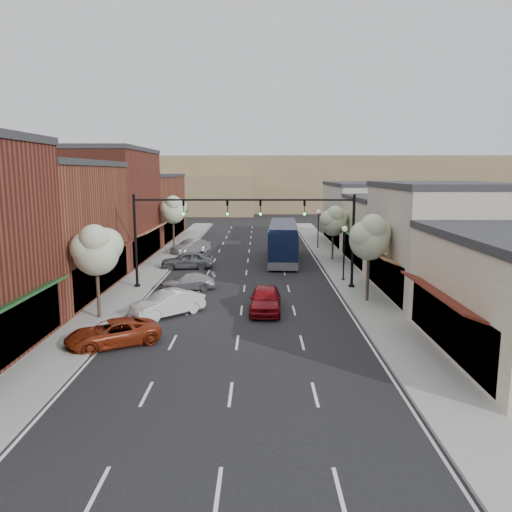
{
  "coord_description": "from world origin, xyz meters",
  "views": [
    {
      "loc": [
        1.11,
        -28.31,
        8.56
      ],
      "look_at": [
        0.87,
        9.59,
        2.2
      ],
      "focal_mm": 35.0,
      "sensor_mm": 36.0,
      "label": 1
    }
  ],
  "objects_px": {
    "parked_car_c": "(187,282)",
    "tree_left_far": "(173,209)",
    "red_hatchback": "(265,299)",
    "parked_car_d": "(187,260)",
    "tree_left_near": "(96,249)",
    "parked_car_e": "(191,247)",
    "lamp_post_near": "(344,244)",
    "parked_car_b": "(168,303)",
    "coach_bus": "(283,241)",
    "signal_mast_left": "(167,227)",
    "lamp_post_far": "(318,222)",
    "tree_right_far": "(334,220)",
    "signal_mast_right": "(321,227)",
    "parked_car_a": "(113,333)",
    "tree_right_near": "(370,236)"
  },
  "relations": [
    {
      "from": "coach_bus",
      "to": "parked_car_e",
      "type": "distance_m",
      "value": 10.61
    },
    {
      "from": "parked_car_d",
      "to": "lamp_post_near",
      "type": "bearing_deg",
      "value": 61.22
    },
    {
      "from": "tree_left_far",
      "to": "parked_car_b",
      "type": "height_order",
      "value": "tree_left_far"
    },
    {
      "from": "lamp_post_far",
      "to": "red_hatchback",
      "type": "relative_size",
      "value": 0.94
    },
    {
      "from": "signal_mast_left",
      "to": "signal_mast_right",
      "type": "bearing_deg",
      "value": 0.0
    },
    {
      "from": "lamp_post_near",
      "to": "parked_car_c",
      "type": "bearing_deg",
      "value": -166.47
    },
    {
      "from": "parked_car_b",
      "to": "tree_left_far",
      "type": "bearing_deg",
      "value": 146.0
    },
    {
      "from": "parked_car_b",
      "to": "parked_car_e",
      "type": "height_order",
      "value": "parked_car_e"
    },
    {
      "from": "tree_left_far",
      "to": "red_hatchback",
      "type": "distance_m",
      "value": 26.39
    },
    {
      "from": "signal_mast_right",
      "to": "lamp_post_far",
      "type": "distance_m",
      "value": 20.19
    },
    {
      "from": "signal_mast_right",
      "to": "lamp_post_far",
      "type": "bearing_deg",
      "value": 83.78
    },
    {
      "from": "parked_car_c",
      "to": "lamp_post_far",
      "type": "bearing_deg",
      "value": 138.44
    },
    {
      "from": "tree_left_near",
      "to": "tree_left_far",
      "type": "bearing_deg",
      "value": 90.0
    },
    {
      "from": "parked_car_b",
      "to": "signal_mast_right",
      "type": "bearing_deg",
      "value": 82.71
    },
    {
      "from": "signal_mast_right",
      "to": "coach_bus",
      "type": "height_order",
      "value": "signal_mast_right"
    },
    {
      "from": "lamp_post_near",
      "to": "coach_bus",
      "type": "height_order",
      "value": "lamp_post_near"
    },
    {
      "from": "tree_right_far",
      "to": "red_hatchback",
      "type": "bearing_deg",
      "value": -110.58
    },
    {
      "from": "signal_mast_right",
      "to": "parked_car_d",
      "type": "xyz_separation_m",
      "value": [
        -10.98,
        7.77,
        -3.83
      ]
    },
    {
      "from": "tree_right_far",
      "to": "tree_left_far",
      "type": "xyz_separation_m",
      "value": [
        -16.6,
        6.0,
        0.61
      ]
    },
    {
      "from": "parked_car_c",
      "to": "tree_left_far",
      "type": "bearing_deg",
      "value": -178.61
    },
    {
      "from": "tree_right_near",
      "to": "signal_mast_right",
      "type": "bearing_deg",
      "value": 123.91
    },
    {
      "from": "parked_car_c",
      "to": "lamp_post_near",
      "type": "bearing_deg",
      "value": 92.46
    },
    {
      "from": "parked_car_a",
      "to": "parked_car_e",
      "type": "xyz_separation_m",
      "value": [
        0.0,
        28.61,
        0.11
      ]
    },
    {
      "from": "parked_car_b",
      "to": "parked_car_d",
      "type": "xyz_separation_m",
      "value": [
        -0.95,
        14.9,
        0.04
      ]
    },
    {
      "from": "tree_left_near",
      "to": "lamp_post_near",
      "type": "relative_size",
      "value": 1.28
    },
    {
      "from": "red_hatchback",
      "to": "parked_car_d",
      "type": "height_order",
      "value": "red_hatchback"
    },
    {
      "from": "tree_left_far",
      "to": "lamp_post_near",
      "type": "relative_size",
      "value": 1.38
    },
    {
      "from": "tree_left_near",
      "to": "red_hatchback",
      "type": "xyz_separation_m",
      "value": [
        9.75,
        1.77,
        -3.41
      ]
    },
    {
      "from": "tree_right_far",
      "to": "lamp_post_far",
      "type": "relative_size",
      "value": 1.22
    },
    {
      "from": "signal_mast_left",
      "to": "lamp_post_far",
      "type": "xyz_separation_m",
      "value": [
        13.42,
        20.0,
        -1.62
      ]
    },
    {
      "from": "coach_bus",
      "to": "parked_car_d",
      "type": "height_order",
      "value": "coach_bus"
    },
    {
      "from": "signal_mast_right",
      "to": "tree_right_far",
      "type": "bearing_deg",
      "value": 77.15
    },
    {
      "from": "lamp_post_near",
      "to": "lamp_post_far",
      "type": "relative_size",
      "value": 1.0
    },
    {
      "from": "parked_car_b",
      "to": "parked_car_c",
      "type": "height_order",
      "value": "parked_car_b"
    },
    {
      "from": "tree_left_near",
      "to": "tree_left_far",
      "type": "height_order",
      "value": "tree_left_far"
    },
    {
      "from": "signal_mast_left",
      "to": "parked_car_b",
      "type": "bearing_deg",
      "value": -80.42
    },
    {
      "from": "signal_mast_left",
      "to": "tree_right_far",
      "type": "xyz_separation_m",
      "value": [
        13.97,
        11.95,
        -0.63
      ]
    },
    {
      "from": "tree_left_near",
      "to": "parked_car_d",
      "type": "height_order",
      "value": "tree_left_near"
    },
    {
      "from": "parked_car_b",
      "to": "parked_car_c",
      "type": "relative_size",
      "value": 1.1
    },
    {
      "from": "lamp_post_far",
      "to": "parked_car_e",
      "type": "bearing_deg",
      "value": -164.64
    },
    {
      "from": "tree_left_near",
      "to": "parked_car_e",
      "type": "height_order",
      "value": "tree_left_near"
    },
    {
      "from": "tree_right_far",
      "to": "parked_car_b",
      "type": "xyz_separation_m",
      "value": [
        -12.76,
        -19.08,
        -3.24
      ]
    },
    {
      "from": "parked_car_a",
      "to": "lamp_post_near",
      "type": "bearing_deg",
      "value": 107.43
    },
    {
      "from": "signal_mast_left",
      "to": "tree_right_near",
      "type": "distance_m",
      "value": 14.55
    },
    {
      "from": "parked_car_a",
      "to": "parked_car_b",
      "type": "bearing_deg",
      "value": 132.0
    },
    {
      "from": "red_hatchback",
      "to": "parked_car_d",
      "type": "bearing_deg",
      "value": 118.26
    },
    {
      "from": "tree_left_near",
      "to": "parked_car_c",
      "type": "relative_size",
      "value": 1.37
    },
    {
      "from": "red_hatchback",
      "to": "signal_mast_left",
      "type": "bearing_deg",
      "value": 140.8
    },
    {
      "from": "signal_mast_right",
      "to": "red_hatchback",
      "type": "bearing_deg",
      "value": -123.26
    },
    {
      "from": "tree_right_far",
      "to": "parked_car_b",
      "type": "distance_m",
      "value": 23.18
    }
  ]
}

